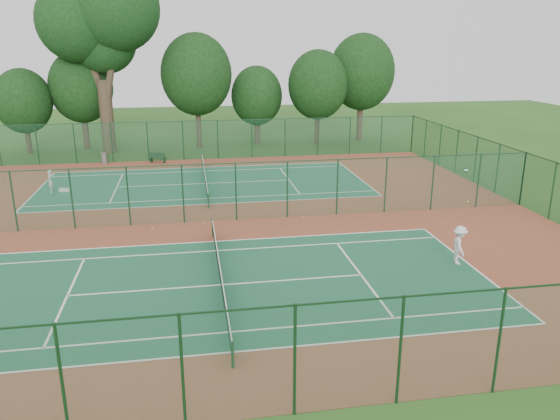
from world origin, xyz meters
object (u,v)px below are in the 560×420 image
object	(u,v)px
bench	(157,157)
kit_bag	(64,190)
player_near	(459,245)
trash_bin	(104,158)
big_tree	(100,21)
player_far	(50,181)

from	to	relation	value
bench	kit_bag	distance (m)	10.62
player_near	trash_bin	size ratio (longest dim) A/B	1.93
player_near	big_tree	distance (m)	38.58
bench	big_tree	world-z (taller)	big_tree
big_tree	kit_bag	bearing A→B (deg)	-96.00
player_far	trash_bin	bearing A→B (deg)	152.85
player_far	big_tree	world-z (taller)	big_tree
bench	trash_bin	bearing A→B (deg)	-164.73
player_near	bench	bearing A→B (deg)	43.08
kit_bag	big_tree	world-z (taller)	big_tree
player_far	trash_bin	distance (m)	9.58
big_tree	trash_bin	bearing A→B (deg)	-89.72
player_near	big_tree	size ratio (longest dim) A/B	0.11
player_near	trash_bin	distance (m)	32.72
trash_bin	kit_bag	xyz separation A→B (m)	(-1.54, -9.26, -0.36)
kit_bag	big_tree	distance (m)	18.70
kit_bag	player_near	bearing A→B (deg)	-30.82
trash_bin	bench	size ratio (longest dim) A/B	0.62
player_far	big_tree	bearing A→B (deg)	158.05
player_near	kit_bag	distance (m)	27.16
trash_bin	kit_bag	distance (m)	9.39
player_near	bench	size ratio (longest dim) A/B	1.20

